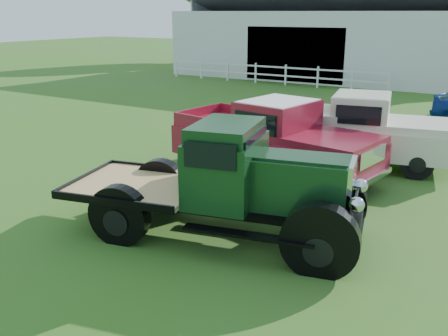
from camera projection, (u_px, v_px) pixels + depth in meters
The scene contains 6 objects.
ground at pixel (184, 233), 9.80m from camera, with size 120.00×120.00×0.00m, color #416028.
shed_left at pixel (324, 33), 33.62m from camera, with size 18.80×10.20×5.60m, color silver, non-canonical shape.
fence_rail at pixel (270, 74), 29.89m from camera, with size 14.20×0.16×1.20m, color white, non-canonical shape.
vintage_flatbed at pixel (221, 181), 9.36m from camera, with size 5.65×2.24×2.24m, color #123719, non-canonical shape.
red_pickup at pixel (273, 139), 12.87m from camera, with size 5.64×2.17×2.06m, color maroon, non-canonical shape.
white_pickup at pixel (356, 130), 13.99m from camera, with size 5.34×2.07×1.96m, color beige, non-canonical shape.
Camera 1 is at (5.35, -7.24, 4.15)m, focal length 40.00 mm.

